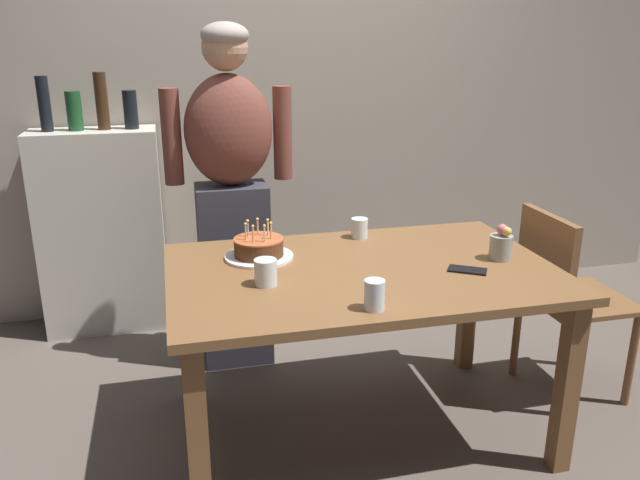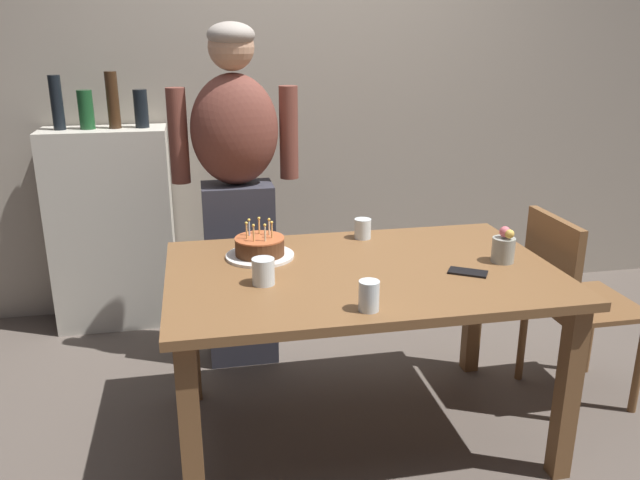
{
  "view_description": "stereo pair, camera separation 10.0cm",
  "coord_description": "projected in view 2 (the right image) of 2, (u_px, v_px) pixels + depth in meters",
  "views": [
    {
      "loc": [
        -0.71,
        -2.21,
        1.62
      ],
      "look_at": [
        -0.15,
        0.08,
        0.84
      ],
      "focal_mm": 35.64,
      "sensor_mm": 36.0,
      "label": 1
    },
    {
      "loc": [
        -0.61,
        -2.23,
        1.62
      ],
      "look_at": [
        -0.15,
        0.08,
        0.84
      ],
      "focal_mm": 35.64,
      "sensor_mm": 36.0,
      "label": 2
    }
  ],
  "objects": [
    {
      "name": "person_man_bearded",
      "position": [
        237.0,
        194.0,
        3.06
      ],
      "size": [
        0.61,
        0.27,
        1.66
      ],
      "rotation": [
        0.0,
        0.0,
        3.14
      ],
      "color": "#33333D",
      "rests_on": "ground_plane"
    },
    {
      "name": "birthday_cake",
      "position": [
        260.0,
        248.0,
        2.58
      ],
      "size": [
        0.28,
        0.28,
        0.16
      ],
      "color": "white",
      "rests_on": "dining_table"
    },
    {
      "name": "dining_table",
      "position": [
        361.0,
        292.0,
        2.5
      ],
      "size": [
        1.5,
        0.96,
        0.74
      ],
      "color": "brown",
      "rests_on": "ground_plane"
    },
    {
      "name": "ground_plane",
      "position": [
        358.0,
        431.0,
        2.7
      ],
      "size": [
        10.0,
        10.0,
        0.0
      ],
      "primitive_type": "plane",
      "color": "#564C44"
    },
    {
      "name": "water_glass_near",
      "position": [
        263.0,
        271.0,
        2.3
      ],
      "size": [
        0.08,
        0.08,
        0.1
      ],
      "primitive_type": "cylinder",
      "color": "silver",
      "rests_on": "dining_table"
    },
    {
      "name": "water_glass_far",
      "position": [
        363.0,
        229.0,
        2.82
      ],
      "size": [
        0.07,
        0.07,
        0.09
      ],
      "primitive_type": "cylinder",
      "color": "silver",
      "rests_on": "dining_table"
    },
    {
      "name": "dining_chair",
      "position": [
        568.0,
        294.0,
        2.8
      ],
      "size": [
        0.42,
        0.42,
        0.87
      ],
      "rotation": [
        0.0,
        0.0,
        1.57
      ],
      "color": "brown",
      "rests_on": "ground_plane"
    },
    {
      "name": "shelf_cabinet",
      "position": [
        112.0,
        227.0,
        3.55
      ],
      "size": [
        0.66,
        0.3,
        1.42
      ],
      "color": "beige",
      "rests_on": "ground_plane"
    },
    {
      "name": "flower_vase",
      "position": [
        504.0,
        247.0,
        2.52
      ],
      "size": [
        0.09,
        0.09,
        0.15
      ],
      "color": "#999E93",
      "rests_on": "dining_table"
    },
    {
      "name": "back_wall",
      "position": [
        296.0,
        88.0,
        3.74
      ],
      "size": [
        5.2,
        0.1,
        2.6
      ],
      "primitive_type": "cube",
      "color": "#9E9384",
      "rests_on": "ground_plane"
    },
    {
      "name": "water_glass_side",
      "position": [
        369.0,
        296.0,
        2.08
      ],
      "size": [
        0.07,
        0.07,
        0.1
      ],
      "primitive_type": "cylinder",
      "color": "silver",
      "rests_on": "dining_table"
    },
    {
      "name": "cell_phone",
      "position": [
        468.0,
        272.0,
        2.42
      ],
      "size": [
        0.16,
        0.14,
        0.01
      ],
      "primitive_type": "cube",
      "rotation": [
        0.0,
        0.0,
        -0.56
      ],
      "color": "black",
      "rests_on": "dining_table"
    }
  ]
}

